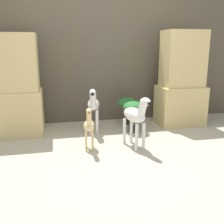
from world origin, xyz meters
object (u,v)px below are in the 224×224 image
object	(u,v)px
potted_palm_front	(134,110)
potted_palm_back	(127,104)
zebra_left	(93,105)
giraffe_figurine	(89,125)
zebra_right	(136,116)

from	to	relation	value
potted_palm_front	potted_palm_back	size ratio (longest dim) A/B	1.04
zebra_left	giraffe_figurine	size ratio (longest dim) A/B	1.21
zebra_right	zebra_left	distance (m)	0.89
zebra_left	potted_palm_back	xyz separation A→B (m)	(0.63, 0.30, -0.08)
zebra_left	giraffe_figurine	xyz separation A→B (m)	(-0.16, -0.72, -0.10)
zebra_left	potted_palm_back	distance (m)	0.70
giraffe_figurine	potted_palm_back	xyz separation A→B (m)	(0.79, 1.02, 0.02)
potted_palm_front	zebra_left	bearing A→B (deg)	168.39
giraffe_figurine	zebra_left	bearing A→B (deg)	77.46
zebra_right	potted_palm_front	size ratio (longest dim) A/B	1.47
zebra_right	zebra_left	bearing A→B (deg)	120.26
zebra_left	potted_palm_front	world-z (taller)	zebra_left
giraffe_figurine	potted_palm_front	world-z (taller)	giraffe_figurine
zebra_left	potted_palm_front	xyz separation A→B (m)	(0.62, -0.13, -0.08)
zebra_left	potted_palm_back	bearing A→B (deg)	25.34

